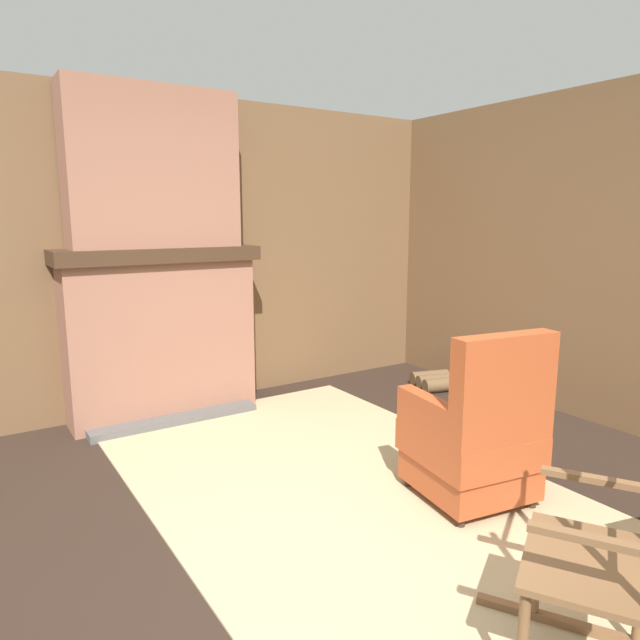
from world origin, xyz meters
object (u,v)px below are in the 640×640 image
Objects in this scene: armchair at (476,440)px; rocking_chair at (604,567)px; oil_lamp_vase at (123,236)px; storage_case at (198,238)px; decorative_plate_on_mantel at (151,228)px; firewood_stack at (436,381)px.

armchair is 0.78× the size of rocking_chair.
armchair is 3.81× the size of oil_lamp_vase.
oil_lamp_vase is 1.01× the size of storage_case.
decorative_plate_on_mantel reaches higher than oil_lamp_vase.
armchair is at bearing 27.15° from oil_lamp_vase.
storage_case is 0.87× the size of decorative_plate_on_mantel.
rocking_chair is at bearing 159.83° from armchair.
storage_case is at bearing 86.93° from decorative_plate_on_mantel.
armchair is 2.92m from oil_lamp_vase.
rocking_chair is 2.69× the size of firewood_stack.
rocking_chair is 4.90× the size of oil_lamp_vase.
decorative_plate_on_mantel reaches higher than rocking_chair.
armchair is at bearing -39.15° from firewood_stack.
storage_case is (-0.71, -2.03, 1.36)m from firewood_stack.
storage_case reaches higher than armchair.
oil_lamp_vase is at bearing -90.01° from storage_case.
rocking_chair is (1.11, -0.62, 0.06)m from armchair.
rocking_chair is 4.96× the size of storage_case.
firewood_stack is 1.84× the size of storage_case.
rocking_chair reaches higher than armchair.
rocking_chair is 3.71m from oil_lamp_vase.
rocking_chair is at bearing -35.54° from firewood_stack.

